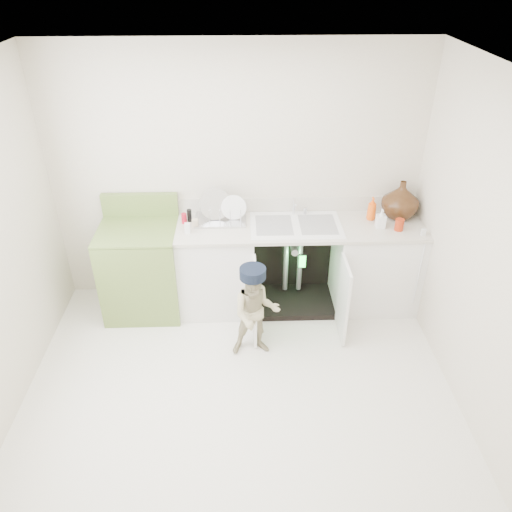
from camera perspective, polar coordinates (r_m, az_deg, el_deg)
The scene contains 5 objects.
ground at distance 4.25m, azimuth -1.91°, elevation -15.30°, with size 3.50×3.50×0.00m, color beige.
room_shell at distance 3.44m, azimuth -2.28°, elevation -1.04°, with size 6.00×5.50×1.26m.
counter_run at distance 4.91m, azimuth 4.85°, elevation -0.70°, with size 2.44×1.02×1.27m.
avocado_stove at distance 4.96m, azimuth -12.87°, elevation -1.37°, with size 0.73×0.65×1.13m.
repair_worker at distance 4.31m, azimuth -0.03°, elevation -6.36°, with size 0.69×0.55×0.88m.
Camera 1 is at (0.04, -2.89, 3.13)m, focal length 35.00 mm.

